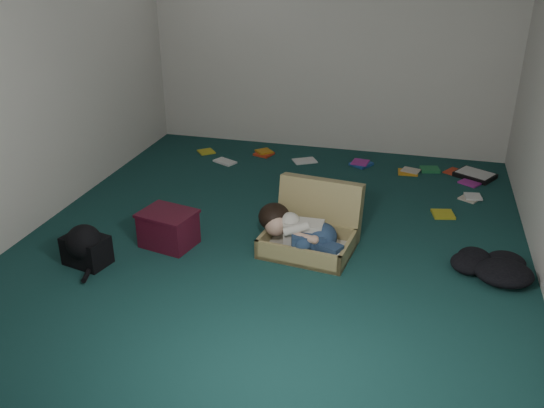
% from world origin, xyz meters
% --- Properties ---
extents(floor, '(4.50, 4.50, 0.00)m').
position_xyz_m(floor, '(0.00, 0.00, 0.00)').
color(floor, '#163F3D').
rests_on(floor, ground).
extents(wall_back, '(4.50, 0.00, 4.50)m').
position_xyz_m(wall_back, '(0.00, 2.25, 1.30)').
color(wall_back, white).
rests_on(wall_back, ground).
extents(wall_front, '(4.50, 0.00, 4.50)m').
position_xyz_m(wall_front, '(0.00, -2.25, 1.30)').
color(wall_front, white).
rests_on(wall_front, ground).
extents(wall_left, '(0.00, 4.50, 4.50)m').
position_xyz_m(wall_left, '(-2.00, 0.00, 1.30)').
color(wall_left, white).
rests_on(wall_left, ground).
extents(suitcase, '(0.76, 0.74, 0.50)m').
position_xyz_m(suitcase, '(0.32, -0.09, 0.15)').
color(suitcase, tan).
rests_on(suitcase, floor).
extents(person, '(0.72, 0.42, 0.31)m').
position_xyz_m(person, '(0.25, -0.25, 0.19)').
color(person, beige).
rests_on(person, suitcase).
extents(maroon_bin, '(0.48, 0.41, 0.29)m').
position_xyz_m(maroon_bin, '(-0.79, -0.38, 0.15)').
color(maroon_bin, '#470E1E').
rests_on(maroon_bin, floor).
extents(backpack, '(0.47, 0.41, 0.24)m').
position_xyz_m(backpack, '(-1.27, -0.81, 0.12)').
color(backpack, black).
rests_on(backpack, floor).
extents(clothing_pile, '(0.59, 0.54, 0.15)m').
position_xyz_m(clothing_pile, '(1.64, -0.14, 0.07)').
color(clothing_pile, black).
rests_on(clothing_pile, floor).
extents(paper_tray, '(0.45, 0.42, 0.05)m').
position_xyz_m(paper_tray, '(1.66, 1.74, 0.03)').
color(paper_tray, black).
rests_on(paper_tray, floor).
extents(book_scatter, '(3.12, 1.34, 0.02)m').
position_xyz_m(book_scatter, '(0.52, 1.58, 0.01)').
color(book_scatter, gold).
rests_on(book_scatter, floor).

